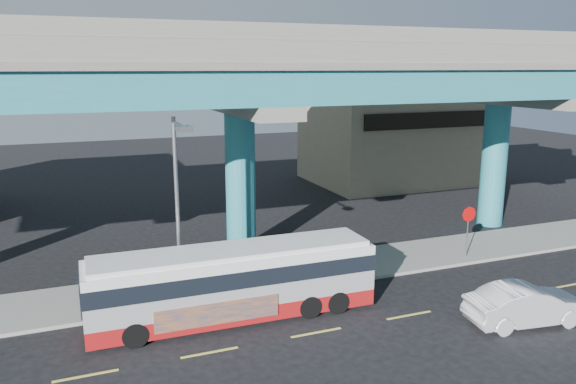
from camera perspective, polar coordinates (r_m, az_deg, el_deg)
name	(u,v)px	position (r m, az deg, el deg)	size (l,w,h in m)	color
ground	(313,329)	(21.50, 2.55, -13.76)	(120.00, 120.00, 0.00)	black
sidewalk	(264,277)	(26.15, -2.43, -8.62)	(70.00, 4.00, 0.15)	gray
lane_markings	(316,333)	(21.25, 2.90, -14.07)	(58.00, 0.12, 0.01)	#D8C64C
viaduct	(238,75)	(27.81, -5.11, 11.73)	(52.00, 12.40, 11.70)	#1F7377
building_beige	(397,140)	(48.50, 10.97, 5.24)	(14.00, 10.23, 7.00)	tan
transit_bus	(234,280)	(21.86, -5.52, -8.90)	(11.10, 2.54, 2.83)	maroon
sedan	(527,305)	(23.41, 23.11, -10.48)	(4.84, 2.26, 1.54)	silver
street_lamp	(179,187)	(21.80, -11.01, 0.51)	(0.50, 2.47, 7.54)	gray
stop_sign	(468,221)	(29.37, 17.86, -2.79)	(0.79, 0.09, 2.63)	gray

